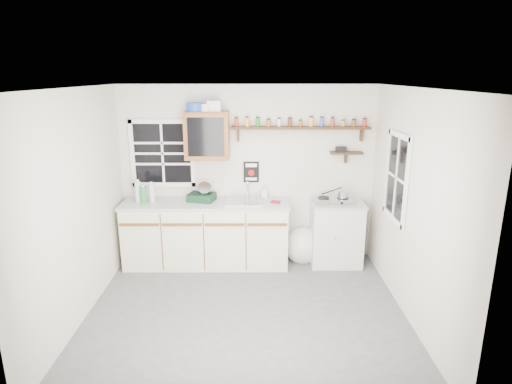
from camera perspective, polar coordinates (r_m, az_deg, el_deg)
room at (r=4.58m, az=-1.43°, el=-2.11°), size 3.64×3.24×2.54m
main_cabinet at (r=6.11m, az=-6.64°, el=-5.46°), size 2.31×0.63×0.92m
right_cabinet at (r=6.20m, az=10.57°, el=-5.35°), size 0.73×0.57×0.91m
sink at (r=5.92m, az=-1.60°, el=-1.23°), size 0.52×0.44×0.29m
upper_cabinet at (r=5.90m, az=-6.56°, el=7.51°), size 0.60×0.32×0.65m
upper_cabinet_clutter at (r=5.87m, az=-7.12°, el=11.22°), size 0.46×0.24×0.14m
spice_shelf at (r=5.95m, az=5.91°, el=8.66°), size 1.91×0.18×0.35m
secondary_shelf at (r=6.11m, az=11.74°, el=5.21°), size 0.45×0.16×0.24m
warning_sign at (r=6.10m, az=-0.64°, el=2.68°), size 0.22×0.02×0.30m
window_back at (r=6.19m, az=-12.35°, el=5.04°), size 0.93×0.03×0.98m
window_right at (r=5.33m, az=18.27°, el=1.85°), size 0.03×0.78×1.08m
water_bottles at (r=6.07m, az=-14.71°, el=-0.12°), size 0.26×0.16×0.32m
dish_rack at (r=6.00m, az=-7.14°, el=-0.39°), size 0.41×0.35×0.27m
soap_bottle at (r=6.11m, az=1.20°, el=0.10°), size 0.11×0.11×0.19m
rag at (r=5.90m, az=2.62°, el=-1.34°), size 0.15×0.14×0.02m
hotplate at (r=6.01m, az=10.24°, el=-1.07°), size 0.56×0.34×0.08m
saucepan at (r=6.02m, az=11.44°, el=-0.34°), size 0.35×0.21×0.16m
trash_bag at (r=6.28m, az=6.29°, el=-7.10°), size 0.47×0.43×0.54m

